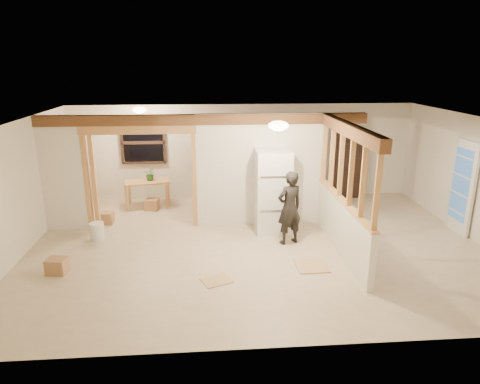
{
  "coord_description": "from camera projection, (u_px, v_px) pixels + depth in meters",
  "views": [
    {
      "loc": [
        -0.96,
        -7.9,
        3.55
      ],
      "look_at": [
        -0.31,
        0.4,
        1.0
      ],
      "focal_mm": 32.0,
      "sensor_mm": 36.0,
      "label": 1
    }
  ],
  "objects": [
    {
      "name": "potted_plant",
      "position": [
        150.0,
        174.0,
        10.72
      ],
      "size": [
        0.36,
        0.34,
        0.33
      ],
      "primitive_type": "imported",
      "rotation": [
        0.0,
        0.0,
        -0.32
      ],
      "color": "#356F2B",
      "rests_on": "work_table"
    },
    {
      "name": "box_util_a",
      "position": [
        152.0,
        204.0,
        10.67
      ],
      "size": [
        0.37,
        0.34,
        0.27
      ],
      "primitive_type": "cube",
      "rotation": [
        0.0,
        0.0,
        -0.22
      ],
      "color": "#AD7D53",
      "rests_on": "floor"
    },
    {
      "name": "ceiling_dome_main",
      "position": [
        279.0,
        126.0,
        7.46
      ],
      "size": [
        0.36,
        0.36,
        0.16
      ],
      "primitive_type": "ellipsoid",
      "color": "#FFEABF",
      "rests_on": "ceiling"
    },
    {
      "name": "box_front",
      "position": [
        57.0,
        266.0,
        7.46
      ],
      "size": [
        0.37,
        0.32,
        0.27
      ],
      "primitive_type": "cube",
      "rotation": [
        0.0,
        0.0,
        -0.15
      ],
      "color": "#AD7D53",
      "rests_on": "floor"
    },
    {
      "name": "work_table",
      "position": [
        148.0,
        194.0,
        10.83
      ],
      "size": [
        1.17,
        0.76,
        0.68
      ],
      "primitive_type": "cube",
      "rotation": [
        0.0,
        0.0,
        0.21
      ],
      "color": "tan",
      "rests_on": "floor"
    },
    {
      "name": "header_beam_right",
      "position": [
        349.0,
        130.0,
        7.69
      ],
      "size": [
        0.18,
        3.3,
        0.22
      ],
      "primitive_type": "cube",
      "color": "brown",
      "rests_on": "ceiling"
    },
    {
      "name": "window_back",
      "position": [
        143.0,
        143.0,
        11.02
      ],
      "size": [
        1.12,
        0.1,
        1.1
      ],
      "primitive_type": "cube",
      "color": "black",
      "rests_on": "wall_back"
    },
    {
      "name": "wall_right",
      "position": [
        479.0,
        181.0,
        8.61
      ],
      "size": [
        0.01,
        6.5,
        2.5
      ],
      "primitive_type": "cube",
      "color": "silver",
      "rests_on": "floor"
    },
    {
      "name": "partition_center",
      "position": [
        260.0,
        170.0,
        9.44
      ],
      "size": [
        2.8,
        0.12,
        2.5
      ],
      "primitive_type": "cube",
      "color": "silver",
      "rests_on": "floor"
    },
    {
      "name": "ceiling_dome_util",
      "position": [
        140.0,
        110.0,
        9.92
      ],
      "size": [
        0.32,
        0.32,
        0.14
      ],
      "primitive_type": "ellipsoid",
      "color": "#FFEABF",
      "rests_on": "ceiling"
    },
    {
      "name": "box_util_b",
      "position": [
        107.0,
        218.0,
        9.78
      ],
      "size": [
        0.29,
        0.29,
        0.26
      ],
      "primitive_type": "cube",
      "rotation": [
        0.0,
        0.0,
        -0.04
      ],
      "color": "#AD7D53",
      "rests_on": "floor"
    },
    {
      "name": "refrigerator",
      "position": [
        273.0,
        191.0,
        9.16
      ],
      "size": [
        0.73,
        0.71,
        1.78
      ],
      "primitive_type": "cube",
      "color": "white",
      "rests_on": "floor"
    },
    {
      "name": "wall_back",
      "position": [
        243.0,
        152.0,
        11.38
      ],
      "size": [
        9.0,
        0.01,
        2.5
      ],
      "primitive_type": "cube",
      "color": "silver",
      "rests_on": "floor"
    },
    {
      "name": "woman",
      "position": [
        289.0,
        208.0,
        8.53
      ],
      "size": [
        0.65,
        0.55,
        1.51
      ],
      "primitive_type": "imported",
      "rotation": [
        0.0,
        0.0,
        3.54
      ],
      "color": "#282423",
      "rests_on": "floor"
    },
    {
      "name": "floor_panel_near",
      "position": [
        312.0,
        266.0,
        7.73
      ],
      "size": [
        0.57,
        0.57,
        0.02
      ],
      "primitive_type": "cube",
      "rotation": [
        0.0,
        0.0,
        0.02
      ],
      "color": "tan",
      "rests_on": "floor"
    },
    {
      "name": "hanging_bulb",
      "position": [
        159.0,
        127.0,
        9.38
      ],
      "size": [
        0.07,
        0.07,
        0.07
      ],
      "primitive_type": "ellipsoid",
      "color": "#FFD88C",
      "rests_on": "ceiling"
    },
    {
      "name": "floor_panel_far",
      "position": [
        217.0,
        280.0,
        7.22
      ],
      "size": [
        0.59,
        0.54,
        0.02
      ],
      "primitive_type": "cube",
      "rotation": [
        0.0,
        0.0,
        0.4
      ],
      "color": "tan",
      "rests_on": "floor"
    },
    {
      "name": "ceiling",
      "position": [
        258.0,
        121.0,
        7.91
      ],
      "size": [
        9.0,
        6.5,
        0.01
      ],
      "primitive_type": "cube",
      "color": "white"
    },
    {
      "name": "french_door",
      "position": [
        462.0,
        187.0,
        9.06
      ],
      "size": [
        0.12,
        0.86,
        2.0
      ],
      "primitive_type": "cube",
      "color": "white",
      "rests_on": "floor"
    },
    {
      "name": "stud_partition",
      "position": [
        346.0,
        168.0,
        7.9
      ],
      "size": [
        0.14,
        3.2,
        1.32
      ],
      "primitive_type": "cube",
      "color": "tan",
      "rests_on": "pony_wall"
    },
    {
      "name": "bookshelf",
      "position": [
        349.0,
        166.0,
        11.5
      ],
      "size": [
        0.86,
        0.29,
        1.73
      ],
      "primitive_type": "cube",
      "color": "black",
      "rests_on": "floor"
    },
    {
      "name": "partition_left_stub",
      "position": [
        62.0,
        174.0,
        9.12
      ],
      "size": [
        0.9,
        0.12,
        2.5
      ],
      "primitive_type": "cube",
      "color": "silver",
      "rests_on": "floor"
    },
    {
      "name": "floor",
      "position": [
        257.0,
        245.0,
        8.64
      ],
      "size": [
        9.0,
        6.5,
        0.01
      ],
      "primitive_type": "cube",
      "color": "beige",
      "rests_on": "ground"
    },
    {
      "name": "doorway_frame",
      "position": [
        141.0,
        179.0,
        9.29
      ],
      "size": [
        2.46,
        0.14,
        2.2
      ],
      "primitive_type": "cube",
      "color": "tan",
      "rests_on": "floor"
    },
    {
      "name": "wall_front",
      "position": [
        289.0,
        260.0,
        5.18
      ],
      "size": [
        9.0,
        0.01,
        2.5
      ],
      "primitive_type": "cube",
      "color": "silver",
      "rests_on": "floor"
    },
    {
      "name": "header_beam_back",
      "position": [
        204.0,
        120.0,
        9.02
      ],
      "size": [
        7.0,
        0.18,
        0.22
      ],
      "primitive_type": "cube",
      "color": "brown",
      "rests_on": "ceiling"
    },
    {
      "name": "bucket",
      "position": [
        97.0,
        231.0,
        8.84
      ],
      "size": [
        0.3,
        0.3,
        0.37
      ],
      "primitive_type": "cylinder",
      "rotation": [
        0.0,
        0.0,
        0.03
      ],
      "color": "silver",
      "rests_on": "floor"
    },
    {
      "name": "wall_left",
      "position": [
        17.0,
        191.0,
        7.94
      ],
      "size": [
        0.01,
        6.5,
        2.5
      ],
      "primitive_type": "cube",
      "color": "silver",
      "rests_on": "floor"
    },
    {
      "name": "pony_wall",
      "position": [
        342.0,
        227.0,
        8.24
      ],
      "size": [
        0.12,
        3.2,
        1.0
      ],
      "primitive_type": "cube",
      "color": "silver",
      "rests_on": "floor"
    },
    {
      "name": "shop_vac",
      "position": [
        81.0,
        195.0,
        10.93
      ],
      "size": [
        0.45,
        0.45,
        0.55
      ],
      "primitive_type": "cylinder",
      "rotation": [
        0.0,
        0.0,
        0.07
      ],
      "color": "#9C1C0E",
      "rests_on": "floor"
    }
  ]
}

